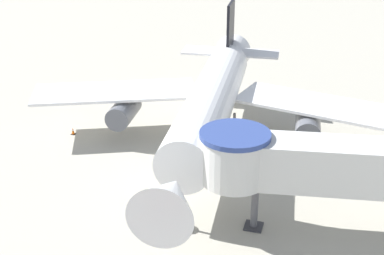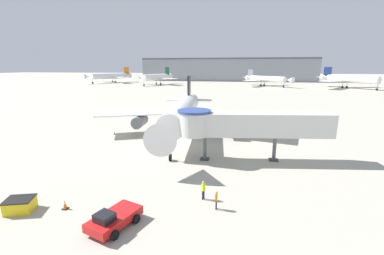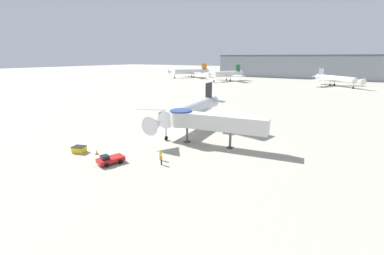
{
  "view_description": "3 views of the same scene",
  "coord_description": "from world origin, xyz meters",
  "views": [
    {
      "loc": [
        8.83,
        -32.93,
        18.94
      ],
      "look_at": [
        -1.2,
        1.97,
        2.65
      ],
      "focal_mm": 50.0,
      "sensor_mm": 36.0,
      "label": 1
    },
    {
      "loc": [
        9.01,
        -35.97,
        11.47
      ],
      "look_at": [
        2.84,
        -3.38,
        3.52
      ],
      "focal_mm": 24.0,
      "sensor_mm": 36.0,
      "label": 2
    },
    {
      "loc": [
        30.66,
        -45.76,
        16.09
      ],
      "look_at": [
        5.15,
        -4.2,
        2.66
      ],
      "focal_mm": 24.0,
      "sensor_mm": 36.0,
      "label": 3
    }
  ],
  "objects": [
    {
      "name": "traffic_cone_port_wing",
      "position": [
        -12.08,
        3.54,
        0.28
      ],
      "size": [
        0.36,
        0.36,
        0.6
      ],
      "color": "black",
      "rests_on": "ground_plane"
    },
    {
      "name": "traffic_cone_apron_front",
      "position": [
        -4.81,
        -19.23,
        0.38
      ],
      "size": [
        0.48,
        0.48,
        0.78
      ],
      "color": "black",
      "rests_on": "ground_plane"
    },
    {
      "name": "ground_plane",
      "position": [
        0.0,
        0.0,
        0.0
      ],
      "size": [
        800.0,
        800.0,
        0.0
      ],
      "primitive_type": "plane",
      "color": "#A8A393"
    },
    {
      "name": "terminal_building",
      "position": [
        -2.58,
        175.0,
        8.9
      ],
      "size": [
        134.25,
        20.22,
        17.79
      ],
      "color": "gray",
      "rests_on": "ground_plane"
    },
    {
      "name": "background_jet_orange_tail",
      "position": [
        -81.96,
        134.39,
        4.74
      ],
      "size": [
        32.0,
        34.13,
        10.82
      ],
      "rotation": [
        0.0,
        0.0,
        -0.54
      ],
      "color": "silver",
      "rests_on": "ground_plane"
    },
    {
      "name": "ground_crew_wing_walker",
      "position": [
        7.43,
        -16.95,
        0.94
      ],
      "size": [
        0.21,
        0.32,
        1.63
      ],
      "rotation": [
        0.0,
        0.0,
        1.59
      ],
      "color": "#1E2338",
      "rests_on": "ground_plane"
    },
    {
      "name": "pushback_tug_red",
      "position": [
        0.33,
        -20.78,
        0.7
      ],
      "size": [
        3.19,
        4.42,
        1.54
      ],
      "rotation": [
        0.0,
        0.0,
        -0.32
      ],
      "color": "red",
      "rests_on": "ground_plane"
    },
    {
      "name": "background_jet_gray_tail",
      "position": [
        23.18,
        121.94,
        4.19
      ],
      "size": [
        27.44,
        27.47,
        9.48
      ],
      "rotation": [
        0.0,
        0.0,
        0.78
      ],
      "color": "white",
      "rests_on": "ground_plane"
    },
    {
      "name": "jet_bridge",
      "position": [
        9.45,
        -4.96,
        4.62
      ],
      "size": [
        18.6,
        5.77,
        6.31
      ],
      "rotation": [
        0.0,
        0.0,
        0.15
      ],
      "color": "silver",
      "rests_on": "ground_plane"
    },
    {
      "name": "background_jet_green_tail",
      "position": [
        -43.3,
        120.03,
        4.79
      ],
      "size": [
        29.11,
        31.11,
        10.92
      ],
      "rotation": [
        0.0,
        0.0,
        -0.37
      ],
      "color": "white",
      "rests_on": "ground_plane"
    },
    {
      "name": "main_airplane",
      "position": [
        -0.21,
        4.02,
        4.06
      ],
      "size": [
        30.85,
        30.07,
        9.6
      ],
      "rotation": [
        0.0,
        0.0,
        0.09
      ],
      "color": "white",
      "rests_on": "ground_plane"
    },
    {
      "name": "ground_crew_marshaller",
      "position": [
        6.15,
        -15.55,
        1.0
      ],
      "size": [
        0.34,
        0.38,
        1.73
      ],
      "rotation": [
        0.0,
        0.0,
        4.13
      ],
      "color": "#1E2338",
      "rests_on": "ground_plane"
    },
    {
      "name": "service_container_yellow",
      "position": [
        -8.13,
        -20.22,
        0.55
      ],
      "size": [
        2.51,
        2.24,
        1.1
      ],
      "rotation": [
        0.0,
        0.0,
        0.31
      ],
      "color": "yellow",
      "rests_on": "ground_plane"
    }
  ]
}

